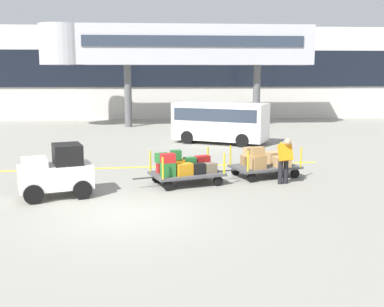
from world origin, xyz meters
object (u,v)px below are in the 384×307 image
at_px(baggage_tug, 57,172).
at_px(baggage_cart_lead, 184,168).
at_px(safety_cone_far, 29,166).
at_px(baggage_handler, 285,159).
at_px(shuttle_van, 220,120).
at_px(baggage_cart_middle, 265,162).

distance_m(baggage_tug, baggage_cart_lead, 4.08).
bearing_deg(baggage_cart_lead, safety_cone_far, 159.30).
height_order(baggage_handler, safety_cone_far, baggage_handler).
xyz_separation_m(baggage_tug, shuttle_van, (6.27, 10.30, 0.48)).
bearing_deg(safety_cone_far, shuttle_van, 40.75).
distance_m(baggage_tug, baggage_cart_middle, 7.14).
bearing_deg(baggage_tug, baggage_cart_middle, 18.12).
height_order(baggage_tug, shuttle_van, shuttle_van).
height_order(baggage_tug, safety_cone_far, baggage_tug).
height_order(baggage_cart_lead, baggage_handler, baggage_handler).
relative_size(baggage_cart_middle, safety_cone_far, 5.59).
distance_m(baggage_handler, shuttle_van, 9.27).
relative_size(baggage_cart_middle, baggage_handler, 1.97).
bearing_deg(baggage_cart_middle, shuttle_van, 93.59).
bearing_deg(baggage_tug, baggage_handler, 8.55).
distance_m(baggage_cart_lead, shuttle_van, 9.35).
height_order(baggage_handler, shuttle_van, shuttle_van).
relative_size(baggage_cart_lead, baggage_cart_middle, 1.00).
bearing_deg(safety_cone_far, baggage_tug, -63.11).
bearing_deg(safety_cone_far, baggage_cart_middle, -7.93).
xyz_separation_m(baggage_tug, baggage_handler, (7.18, 1.08, 0.11)).
height_order(baggage_cart_lead, baggage_cart_middle, baggage_cart_middle).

